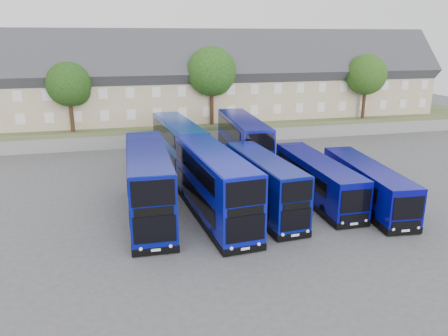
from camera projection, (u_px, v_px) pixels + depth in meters
ground at (263, 226)px, 29.30m from camera, size 120.00×120.00×0.00m
retaining_wall at (198, 138)px, 51.41m from camera, size 70.00×0.40×1.50m
earth_bank at (185, 121)px, 60.65m from camera, size 80.00×20.00×2.00m
terrace_row at (212, 82)px, 56.00m from camera, size 60.00×10.40×11.20m
dd_front_left at (149, 185)px, 30.12m from camera, size 3.04×12.13×4.80m
dd_front_mid at (214, 186)px, 30.01m from camera, size 3.75×12.02×4.70m
dd_front_right at (264, 186)px, 31.09m from camera, size 3.11×10.32×4.04m
dd_rear_left at (179, 146)px, 41.09m from camera, size 3.78×11.78×4.60m
dd_rear_right at (243, 143)px, 41.95m from camera, size 3.25×12.04×4.74m
coach_east_a at (317, 180)px, 33.66m from camera, size 2.47×11.68×3.19m
coach_east_b at (366, 185)px, 32.58m from camera, size 3.32×11.47×3.09m
tree_west at (70, 86)px, 47.48m from camera, size 4.80×4.80×7.65m
tree_mid at (213, 73)px, 51.28m from camera, size 5.76×5.76×9.18m
tree_east at (367, 76)px, 55.55m from camera, size 5.12×5.12×8.16m
tree_far at (378, 69)px, 63.32m from camera, size 5.44×5.44×8.67m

